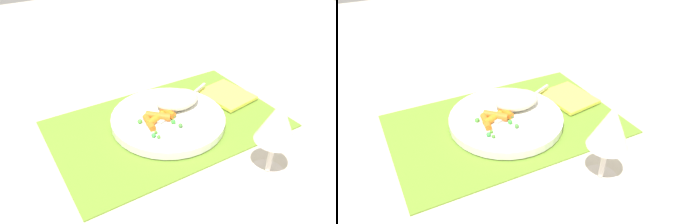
# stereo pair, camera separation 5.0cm
# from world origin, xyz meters

# --- Properties ---
(ground_plane) EXTENTS (2.40, 2.40, 0.00)m
(ground_plane) POSITION_xyz_m (0.00, 0.00, 0.00)
(ground_plane) COLOR beige
(placemat) EXTENTS (0.50, 0.32, 0.01)m
(placemat) POSITION_xyz_m (0.00, 0.00, 0.00)
(placemat) COLOR olive
(placemat) RESTS_ON ground_plane
(plate) EXTENTS (0.25, 0.25, 0.02)m
(plate) POSITION_xyz_m (0.00, 0.00, 0.01)
(plate) COLOR white
(plate) RESTS_ON placemat
(rice_mound) EXTENTS (0.10, 0.07, 0.04)m
(rice_mound) POSITION_xyz_m (-0.04, -0.02, 0.04)
(rice_mound) COLOR beige
(rice_mound) RESTS_ON plate
(carrot_portion) EXTENTS (0.07, 0.06, 0.02)m
(carrot_portion) POSITION_xyz_m (0.03, 0.00, 0.03)
(carrot_portion) COLOR orange
(carrot_portion) RESTS_ON plate
(pea_scatter) EXTENTS (0.08, 0.07, 0.01)m
(pea_scatter) POSITION_xyz_m (0.03, 0.02, 0.03)
(pea_scatter) COLOR green
(pea_scatter) RESTS_ON plate
(fork) EXTENTS (0.19, 0.10, 0.01)m
(fork) POSITION_xyz_m (-0.04, -0.02, 0.03)
(fork) COLOR #BCBCBC
(fork) RESTS_ON plate
(wine_glass) EXTENTS (0.07, 0.07, 0.15)m
(wine_glass) POSITION_xyz_m (-0.08, 0.22, 0.11)
(wine_glass) COLOR silver
(wine_glass) RESTS_ON ground_plane
(napkin) EXTENTS (0.11, 0.13, 0.01)m
(napkin) POSITION_xyz_m (-0.18, -0.02, 0.01)
(napkin) COLOR #EAE54C
(napkin) RESTS_ON placemat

